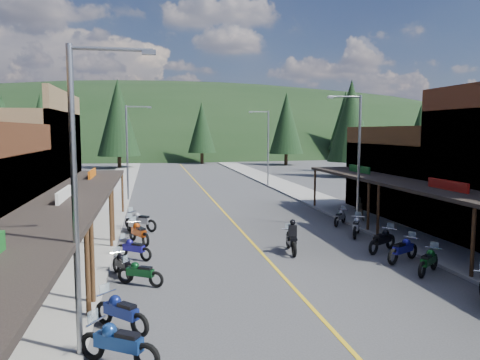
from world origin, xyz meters
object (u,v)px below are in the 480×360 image
bike_west_11 (134,224)px  bike_west_12 (141,220)px  pine_6 (421,128)px  bike_east_9 (382,239)px  pine_9 (356,128)px  bike_east_7 (428,260)px  pine_4 (286,123)px  pine_7 (3,124)px  pine_1 (41,123)px  pine_3 (202,128)px  pine_2 (118,118)px  shop_east_3 (426,179)px  bike_west_5 (118,341)px  bike_east_8 (403,248)px  pine_11 (351,121)px  streetlight_1 (129,148)px  bike_east_11 (340,216)px  bike_west_7 (140,272)px  streetlight_0 (80,188)px  bike_west_9 (134,247)px  bike_west_6 (121,310)px  shop_west_3 (2,172)px  rider_on_bike (291,239)px  pine_5 (345,121)px  pedestrian_east_b (359,209)px  bike_east_10 (357,225)px  bike_west_8 (123,264)px  pine_8 (1,130)px  bike_west_10 (139,232)px  streetlight_2 (357,155)px  streetlight_3 (267,145)px

bike_west_11 → bike_west_12: bike_west_12 is taller
pine_6 → bike_east_9: (-40.17, -61.53, -5.83)m
pine_9 → bike_east_7: (-18.01, -46.14, -5.78)m
pine_4 → pine_7: size_ratio=1.00×
pine_1 → pine_3: bearing=-8.1°
pine_2 → pine_3: pine_2 is taller
shop_east_3 → bike_east_9: shop_east_3 is taller
pine_3 → bike_west_5: pine_3 is taller
shop_east_3 → bike_east_8: shop_east_3 is taller
pine_9 → pine_11: (-4.00, -7.00, 0.81)m
streetlight_1 → bike_east_11: bearing=-44.1°
pine_11 → bike_west_7: size_ratio=6.44×
streetlight_0 → bike_west_9: size_ratio=4.09×
bike_west_6 → shop_west_3: bearing=71.9°
bike_east_11 → rider_on_bike: rider_on_bike is taller
pine_11 → bike_east_8: (-14.10, -37.30, -6.56)m
streetlight_0 → pine_3: (10.95, 72.00, 2.02)m
pine_1 → pine_5: (58.00, 2.00, 0.75)m
bike_east_7 → pedestrian_east_b: 10.73m
bike_west_7 → bike_east_10: 13.33m
pine_1 → bike_west_12: 63.31m
bike_west_11 → bike_east_7: bike_east_7 is taller
bike_east_7 → bike_east_11: 10.20m
shop_east_3 → bike_east_10: (-7.68, -5.40, -1.91)m
pine_6 → pine_9: bearing=-139.2°
bike_west_8 → pine_11: bearing=28.9°
pine_11 → rider_on_bike: pine_11 is taller
bike_east_9 → pine_8: bearing=-176.4°
pedestrian_east_b → bike_west_10: bearing=2.6°
pine_4 → bike_east_8: size_ratio=5.67×
pedestrian_east_b → streetlight_2: bearing=48.1°
pine_7 → bike_east_11: bearing=-60.2°
pine_4 → bike_west_12: bearing=-115.4°
bike_west_10 → bike_west_7: bearing=-113.5°
streetlight_3 → pedestrian_east_b: (0.89, -20.58, -3.53)m
pine_1 → pine_4: size_ratio=1.00×
streetlight_1 → bike_east_7: streetlight_1 is taller
bike_west_9 → bike_west_6: bearing=-142.3°
pine_5 → bike_east_10: 72.13m
pine_1 → bike_east_8: bearing=-66.7°
streetlight_0 → pine_5: bearing=62.3°
streetlight_0 → pine_2: pine_2 is taller
pine_8 → bike_west_11: bearing=-63.0°
streetlight_2 → streetlight_0: bearing=-134.8°
shop_east_3 → bike_west_8: bearing=-152.6°
pine_4 → bike_west_6: size_ratio=5.69×
pine_4 → bike_west_12: pine_4 is taller
bike_east_10 → pine_7: bearing=149.8°
pine_7 → bike_east_9: bearing=-62.8°
bike_west_11 → bike_east_7: (12.20, -10.14, 0.07)m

